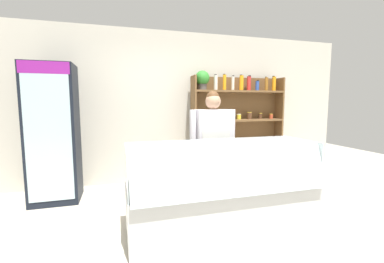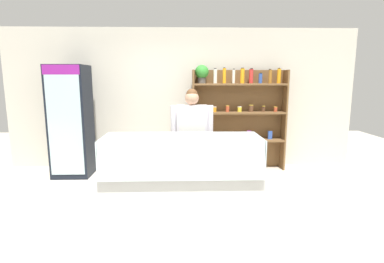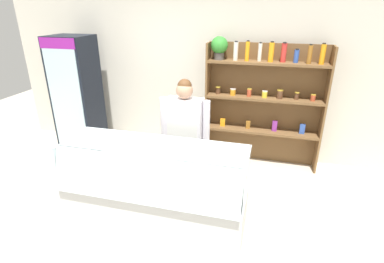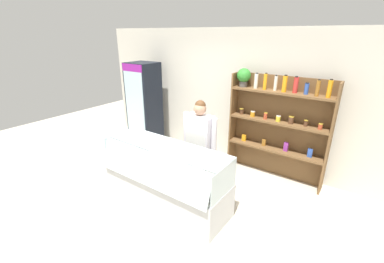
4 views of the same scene
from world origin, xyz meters
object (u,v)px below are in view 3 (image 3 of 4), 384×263
shelving_unit (260,95)px  shop_clerk (185,129)px  drinks_fridge (77,96)px  deli_display_case (155,200)px

shelving_unit → shop_clerk: shelving_unit is taller
shop_clerk → drinks_fridge: bearing=159.0°
drinks_fridge → shelving_unit: 3.02m
deli_display_case → shop_clerk: 0.96m
drinks_fridge → shop_clerk: size_ratio=1.24×
deli_display_case → shop_clerk: size_ratio=1.30×
deli_display_case → shop_clerk: shop_clerk is taller
shelving_unit → shop_clerk: (-0.87, -1.16, -0.19)m
drinks_fridge → deli_display_case: 2.59m
drinks_fridge → shop_clerk: 2.29m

